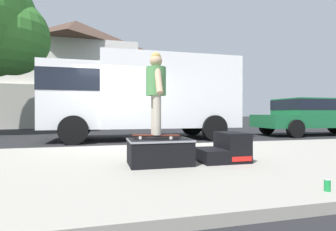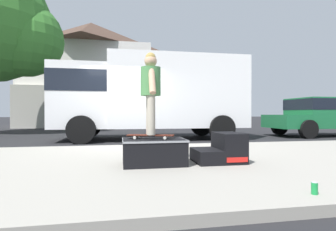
{
  "view_description": "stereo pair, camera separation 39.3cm",
  "coord_description": "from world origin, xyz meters",
  "views": [
    {
      "loc": [
        -0.45,
        -7.51,
        0.96
      ],
      "look_at": [
        0.95,
        -2.03,
        0.92
      ],
      "focal_mm": 28.07,
      "sensor_mm": 36.0,
      "label": 1
    },
    {
      "loc": [
        -0.07,
        -7.6,
        0.96
      ],
      "look_at": [
        0.95,
        -2.03,
        0.92
      ],
      "focal_mm": 28.07,
      "sensor_mm": 36.0,
      "label": 2
    }
  ],
  "objects": [
    {
      "name": "ground_plane",
      "position": [
        0.0,
        0.0,
        0.0
      ],
      "size": [
        140.0,
        140.0,
        0.0
      ],
      "primitive_type": "plane",
      "color": "black"
    },
    {
      "name": "sidewalk_slab",
      "position": [
        0.0,
        -3.0,
        0.06
      ],
      "size": [
        50.0,
        5.0,
        0.12
      ],
      "primitive_type": "cube",
      "color": "gray",
      "rests_on": "ground"
    },
    {
      "name": "skate_box",
      "position": [
        0.48,
        -3.3,
        0.34
      ],
      "size": [
        1.02,
        0.72,
        0.42
      ],
      "color": "black",
      "rests_on": "sidewalk_slab"
    },
    {
      "name": "kicker_ramp",
      "position": [
        1.66,
        -3.3,
        0.33
      ],
      "size": [
        0.82,
        0.69,
        0.5
      ],
      "color": "black",
      "rests_on": "sidewalk_slab"
    },
    {
      "name": "skateboard",
      "position": [
        0.43,
        -3.24,
        0.59
      ],
      "size": [
        0.8,
        0.41,
        0.07
      ],
      "color": "#4C1E14",
      "rests_on": "skate_box"
    },
    {
      "name": "skater_kid",
      "position": [
        0.43,
        -3.24,
        1.41
      ],
      "size": [
        0.33,
        0.7,
        1.37
      ],
      "color": "#B7AD99",
      "rests_on": "skateboard"
    },
    {
      "name": "soda_can",
      "position": [
        1.91,
        -5.2,
        0.18
      ],
      "size": [
        0.07,
        0.07,
        0.13
      ],
      "color": "#198C3F",
      "rests_on": "sidewalk_slab"
    },
    {
      "name": "box_truck",
      "position": [
        1.04,
        2.2,
        1.7
      ],
      "size": [
        6.91,
        2.63,
        3.05
      ],
      "color": "white",
      "rests_on": "ground"
    },
    {
      "name": "pickup_truck_green",
      "position": [
        8.76,
        2.21,
        0.89
      ],
      "size": [
        5.7,
        2.09,
        1.61
      ],
      "color": "#196638",
      "rests_on": "ground"
    },
    {
      "name": "house_behind",
      "position": [
        -2.41,
        14.62,
        4.24
      ],
      "size": [
        9.54,
        8.23,
        8.4
      ],
      "color": "silver",
      "rests_on": "ground"
    }
  ]
}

